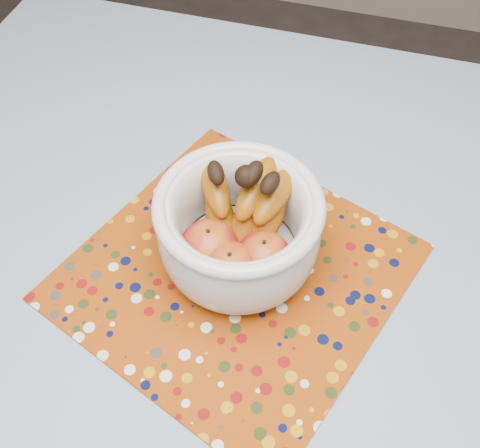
# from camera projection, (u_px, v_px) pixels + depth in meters

# --- Properties ---
(table) EXTENTS (1.20, 1.20, 0.75)m
(table) POSITION_uv_depth(u_px,v_px,m) (247.00, 372.00, 0.77)
(table) COLOR brown
(table) RESTS_ON ground
(tablecloth) EXTENTS (1.32, 1.32, 0.01)m
(tablecloth) POSITION_uv_depth(u_px,v_px,m) (248.00, 346.00, 0.70)
(tablecloth) COLOR slate
(tablecloth) RESTS_ON table
(placemat) EXTENTS (0.51, 0.51, 0.00)m
(placemat) POSITION_uv_depth(u_px,v_px,m) (235.00, 272.00, 0.76)
(placemat) COLOR #843207
(placemat) RESTS_ON tablecloth
(fruit_bowl) EXTENTS (0.21, 0.21, 0.16)m
(fruit_bowl) POSITION_uv_depth(u_px,v_px,m) (240.00, 225.00, 0.72)
(fruit_bowl) COLOR silver
(fruit_bowl) RESTS_ON placemat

